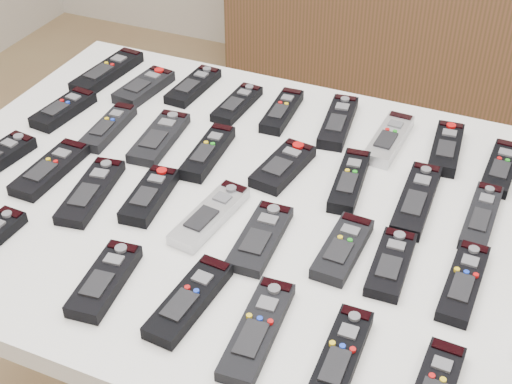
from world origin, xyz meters
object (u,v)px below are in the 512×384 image
at_px(remote_0, 107,72).
at_px(remote_34, 340,358).
at_px(remote_27, 464,282).
at_px(remote_31, 105,280).
at_px(remote_32, 189,300).
at_px(remote_20, 50,169).
at_px(remote_5, 338,122).
at_px(remote_22, 150,195).
at_px(remote_8, 501,168).
at_px(remote_26, 391,264).
at_px(remote_25, 343,248).
at_px(remote_3, 237,104).
at_px(remote_13, 208,152).
at_px(remote_17, 481,217).
at_px(remote_15, 349,181).
at_px(sideboard, 441,11).
at_px(remote_33, 257,330).
at_px(remote_14, 283,166).
at_px(remote_23, 210,215).
at_px(remote_10, 64,110).
at_px(remote_21, 91,191).
at_px(remote_7, 446,148).
at_px(remote_1, 144,87).
at_px(table, 256,226).
at_px(remote_16, 416,200).
at_px(remote_11, 109,127).
at_px(remote_6, 389,139).
at_px(remote_12, 159,138).
at_px(remote_24, 260,238).

height_order(remote_0, remote_34, remote_0).
bearing_deg(remote_27, remote_31, -155.23).
bearing_deg(remote_32, remote_20, 158.02).
relative_size(remote_5, remote_22, 1.22).
height_order(remote_8, remote_26, same).
bearing_deg(remote_8, remote_5, 176.60).
height_order(remote_25, remote_27, remote_25).
distance_m(remote_3, remote_34, 0.70).
height_order(remote_13, remote_17, remote_13).
relative_size(remote_15, remote_25, 1.13).
bearing_deg(remote_17, remote_26, -121.32).
relative_size(remote_13, remote_15, 0.98).
bearing_deg(sideboard, remote_15, -81.70).
distance_m(remote_32, remote_33, 0.12).
xyz_separation_m(remote_14, remote_23, (-0.06, -0.18, -0.00)).
bearing_deg(remote_10, remote_27, -5.84).
relative_size(remote_17, remote_32, 0.99).
bearing_deg(remote_21, remote_17, 8.11).
distance_m(remote_8, remote_22, 0.65).
bearing_deg(remote_23, remote_31, -103.42).
height_order(remote_7, remote_17, remote_7).
height_order(remote_15, remote_23, remote_15).
distance_m(remote_5, remote_31, 0.61).
distance_m(remote_14, remote_33, 0.41).
distance_m(remote_25, remote_27, 0.19).
distance_m(remote_0, remote_25, 0.77).
bearing_deg(remote_1, remote_31, -58.71).
bearing_deg(table, remote_16, 20.99).
relative_size(remote_0, remote_22, 1.35).
distance_m(remote_13, remote_34, 0.54).
height_order(remote_1, remote_20, remote_1).
bearing_deg(remote_1, remote_11, -77.36).
distance_m(remote_3, remote_26, 0.56).
height_order(remote_0, remote_33, remote_0).
xyz_separation_m(remote_6, remote_8, (0.22, -0.01, -0.00)).
distance_m(table, remote_10, 0.51).
bearing_deg(remote_21, remote_10, 125.37).
bearing_deg(remote_14, remote_21, -136.27).
bearing_deg(remote_12, remote_1, 123.65).
xyz_separation_m(remote_3, remote_20, (-0.22, -0.36, 0.00)).
bearing_deg(table, remote_32, -87.97).
distance_m(remote_23, remote_24, 0.10).
distance_m(remote_10, remote_15, 0.63).
bearing_deg(remote_16, remote_31, -136.77).
distance_m(remote_15, remote_25, 0.18).
distance_m(remote_6, remote_15, 0.17).
relative_size(remote_0, remote_32, 1.16).
bearing_deg(remote_12, remote_13, -10.52).
bearing_deg(remote_10, remote_11, -3.53).
relative_size(remote_26, remote_31, 0.96).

